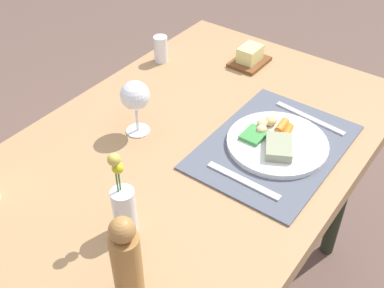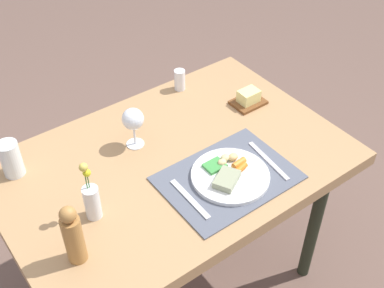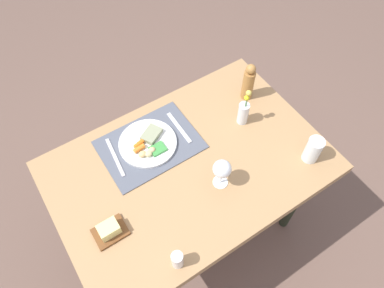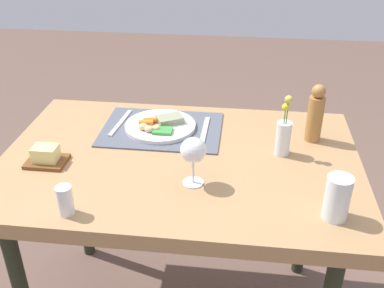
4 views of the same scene
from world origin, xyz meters
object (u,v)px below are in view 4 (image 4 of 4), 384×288
pepper_mill (315,114)px  fork (205,130)px  dining_table (180,175)px  salt_shaker (65,200)px  knife (120,123)px  butter_dish (46,157)px  flower_vase (283,135)px  water_tumbler (337,200)px  wine_glass (193,152)px  dinner_plate (160,125)px

pepper_mill → fork: bearing=-2.0°
dining_table → salt_shaker: bearing=51.2°
dining_table → knife: 0.34m
pepper_mill → butter_dish: bearing=16.9°
salt_shaker → flower_vase: bearing=-146.8°
fork → water_tumbler: size_ratio=1.54×
knife → butter_dish: size_ratio=1.68×
pepper_mill → butter_dish: 0.93m
knife → wine_glass: (-0.32, 0.36, 0.10)m
pepper_mill → salt_shaker: pepper_mill is taller
dining_table → knife: knife is taller
dinner_plate → butter_dish: 0.43m
wine_glass → pepper_mill: 0.51m
water_tumbler → dining_table: bearing=-29.3°
butter_dish → knife: bearing=-119.6°
flower_vase → water_tumbler: bearing=111.3°
dinner_plate → pepper_mill: pepper_mill is taller
pepper_mill → salt_shaker: size_ratio=2.40×
fork → knife: 0.33m
dining_table → pepper_mill: size_ratio=5.69×
fork → pepper_mill: size_ratio=0.95×
pepper_mill → flower_vase: 0.16m
dining_table → fork: fork is taller
wine_glass → pepper_mill: size_ratio=0.74×
wine_glass → water_tumbler: wine_glass is taller
dinner_plate → dining_table: bearing=117.8°
dining_table → pepper_mill: (-0.46, -0.18, 0.18)m
dinner_plate → wine_glass: 0.39m
fork → water_tumbler: water_tumbler is taller
flower_vase → salt_shaker: bearing=33.2°
dining_table → water_tumbler: (-0.47, 0.26, 0.13)m
dining_table → pepper_mill: bearing=-158.6°
wine_glass → butter_dish: wine_glass is taller
fork → knife: size_ratio=0.92×
wine_glass → pepper_mill: bearing=-140.3°
dinner_plate → pepper_mill: bearing=178.9°
fork → butter_dish: (0.50, 0.28, 0.02)m
dining_table → flower_vase: size_ratio=5.53×
fork → salt_shaker: 0.63m
pepper_mill → water_tumbler: pepper_mill is taller
butter_dish → flower_vase: (-0.77, -0.15, 0.05)m
knife → wine_glass: bearing=138.4°
butter_dish → flower_vase: flower_vase is taller
dinner_plate → knife: 0.16m
knife → wine_glass: size_ratio=1.39×
fork → butter_dish: 0.57m
flower_vase → dinner_plate: bearing=-15.8°
knife → salt_shaker: size_ratio=2.46×
dining_table → salt_shaker: (0.27, 0.34, 0.12)m
wine_glass → dinner_plate: bearing=-64.1°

